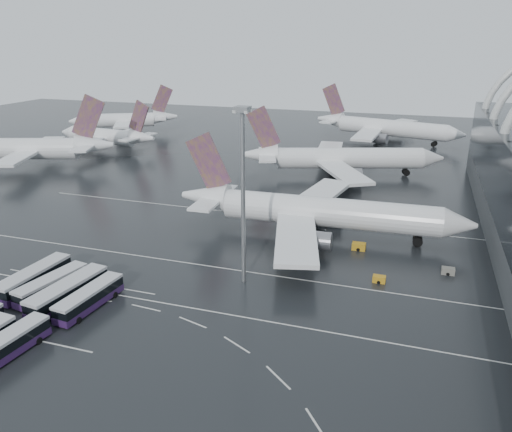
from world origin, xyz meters
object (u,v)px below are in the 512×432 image
(gse_cart_belly_c, at_px, (283,251))
(gse_cart_belly_e, at_px, (359,246))
(airliner_gate_b, at_px, (339,159))
(bus_row_near_d, at_px, (89,298))
(airliner_main, at_px, (314,212))
(floodlight_mast, at_px, (243,176))
(bus_row_near_a, at_px, (34,278))
(gse_cart_belly_d, at_px, (448,271))
(jet_remote_mid, at_px, (108,137))
(bus_row_near_b, at_px, (52,285))
(bus_row_far_c, at_px, (5,347))
(bus_row_near_c, at_px, (68,292))
(gse_cart_belly_a, at_px, (379,279))
(jet_remote_far, at_px, (126,120))
(jet_remote_west, at_px, (34,149))
(airliner_gate_c, at_px, (384,128))

(gse_cart_belly_c, relative_size, gse_cart_belly_e, 1.00)
(airliner_gate_b, bearing_deg, bus_row_near_d, -122.63)
(airliner_main, height_order, floodlight_mast, floodlight_mast)
(airliner_gate_b, bearing_deg, bus_row_near_a, -130.40)
(bus_row_near_d, xyz_separation_m, gse_cart_belly_d, (50.45, 28.46, -1.09))
(gse_cart_belly_c, height_order, gse_cart_belly_d, gse_cart_belly_c)
(airliner_gate_b, relative_size, jet_remote_mid, 1.35)
(bus_row_near_b, bearing_deg, bus_row_far_c, -149.87)
(airliner_gate_b, distance_m, bus_row_near_c, 89.73)
(bus_row_near_b, height_order, gse_cart_belly_a, bus_row_near_b)
(jet_remote_far, height_order, bus_row_near_a, jet_remote_far)
(bus_row_near_b, relative_size, gse_cart_belly_c, 5.07)
(bus_row_far_c, height_order, gse_cart_belly_d, bus_row_far_c)
(airliner_main, distance_m, gse_cart_belly_a, 22.66)
(bus_row_near_d, xyz_separation_m, gse_cart_belly_e, (34.82, 34.09, -1.00))
(airliner_main, xyz_separation_m, gse_cart_belly_c, (-3.34, -10.90, -4.29))
(gse_cart_belly_a, distance_m, gse_cart_belly_c, 18.80)
(jet_remote_far, bearing_deg, bus_row_far_c, 88.62)
(gse_cart_belly_c, bearing_deg, gse_cart_belly_a, -18.42)
(gse_cart_belly_a, relative_size, gse_cart_belly_e, 0.83)
(bus_row_near_c, height_order, gse_cart_belly_e, bus_row_near_c)
(jet_remote_far, height_order, bus_row_far_c, jet_remote_far)
(jet_remote_mid, height_order, bus_row_far_c, jet_remote_mid)
(bus_row_near_b, height_order, bus_row_near_d, same)
(bus_row_near_c, bearing_deg, jet_remote_west, 50.40)
(airliner_main, height_order, airliner_gate_b, airliner_gate_b)
(gse_cart_belly_d, bearing_deg, floodlight_mast, -157.51)
(jet_remote_mid, relative_size, bus_row_near_c, 2.91)
(floodlight_mast, bearing_deg, gse_cart_belly_d, 22.49)
(jet_remote_mid, xyz_separation_m, gse_cart_belly_d, (111.45, -67.33, -4.10))
(gse_cart_belly_a, relative_size, gse_cart_belly_c, 0.82)
(airliner_gate_c, height_order, gse_cart_belly_e, airliner_gate_c)
(jet_remote_mid, relative_size, jet_remote_far, 1.00)
(bus_row_far_c, bearing_deg, airliner_main, -22.01)
(airliner_gate_b, relative_size, gse_cart_belly_d, 26.35)
(airliner_main, relative_size, gse_cart_belly_c, 23.45)
(gse_cart_belly_d, bearing_deg, jet_remote_mid, 148.86)
(jet_remote_mid, relative_size, bus_row_near_b, 3.29)
(airliner_gate_b, distance_m, jet_remote_far, 105.15)
(jet_remote_west, bearing_deg, airliner_gate_c, -162.04)
(airliner_gate_c, bearing_deg, gse_cart_belly_d, -64.21)
(gse_cart_belly_e, bearing_deg, gse_cart_belly_d, -19.84)
(gse_cart_belly_d, bearing_deg, gse_cart_belly_c, -178.58)
(airliner_main, relative_size, bus_row_near_a, 4.24)
(jet_remote_far, xyz_separation_m, gse_cart_belly_e, (108.76, -94.21, -4.31))
(bus_row_near_a, xyz_separation_m, gse_cart_belly_c, (33.85, 25.38, -1.16))
(jet_remote_west, relative_size, bus_row_far_c, 3.97)
(gse_cart_belly_e, bearing_deg, airliner_gate_c, 92.48)
(bus_row_near_d, height_order, gse_cart_belly_c, bus_row_near_d)
(gse_cart_belly_c, bearing_deg, bus_row_near_c, -132.98)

